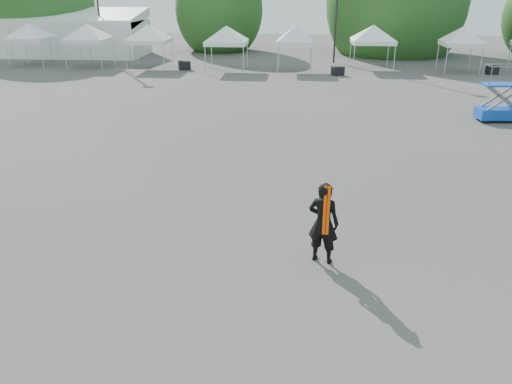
{
  "coord_description": "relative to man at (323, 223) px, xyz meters",
  "views": [
    {
      "loc": [
        -0.04,
        -12.12,
        6.05
      ],
      "look_at": [
        -0.98,
        -0.64,
        1.3
      ],
      "focal_mm": 35.0,
      "sensor_mm": 36.0,
      "label": 1
    }
  ],
  "objects": [
    {
      "name": "tent_f",
      "position": [
        5.05,
        30.49,
        2.06
      ],
      "size": [
        4.57,
        4.57,
        3.88
      ],
      "color": "silver",
      "rests_on": "ground"
    },
    {
      "name": "crate_mid",
      "position": [
        2.24,
        27.17,
        -0.68
      ],
      "size": [
        0.99,
        0.89,
        0.64
      ],
      "primitive_type": "cube",
      "rotation": [
        0.0,
        0.0,
        0.36
      ],
      "color": "black",
      "rests_on": "ground"
    },
    {
      "name": "tent_b",
      "position": [
        -17.47,
        29.77,
        2.06
      ],
      "size": [
        4.36,
        4.36,
        3.88
      ],
      "color": "silver",
      "rests_on": "ground"
    },
    {
      "name": "tent_d",
      "position": [
        -6.19,
        28.76,
        2.06
      ],
      "size": [
        4.35,
        4.35,
        3.88
      ],
      "color": "silver",
      "rests_on": "ground"
    },
    {
      "name": "crate_west",
      "position": [
        -9.57,
        28.81,
        -0.66
      ],
      "size": [
        1.07,
        0.95,
        0.69
      ],
      "primitive_type": "cube",
      "rotation": [
        0.0,
        0.0,
        0.35
      ],
      "color": "black",
      "rests_on": "ground"
    },
    {
      "name": "tree_mid_e",
      "position": [
        8.34,
        40.65,
        3.84
      ],
      "size": [
        5.12,
        5.12,
        7.79
      ],
      "color": "#382314",
      "rests_on": "ground"
    },
    {
      "name": "tree_far_w",
      "position": [
        -26.66,
        39.65,
        3.54
      ],
      "size": [
        4.8,
        4.8,
        7.3
      ],
      "color": "#382314",
      "rests_on": "ground"
    },
    {
      "name": "ground",
      "position": [
        -0.66,
        1.65,
        -1.0
      ],
      "size": [
        120.0,
        120.0,
        0.0
      ],
      "primitive_type": "plane",
      "color": "#474442",
      "rests_on": "ground"
    },
    {
      "name": "crate_east",
      "position": [
        13.74,
        28.6,
        -0.7
      ],
      "size": [
        0.87,
        0.73,
        0.61
      ],
      "primitive_type": "cube",
      "rotation": [
        0.0,
        0.0,
        0.17
      ],
      "color": "black",
      "rests_on": "ground"
    },
    {
      "name": "tent_g",
      "position": [
        11.44,
        29.46,
        2.06
      ],
      "size": [
        3.85,
        3.85,
        3.88
      ],
      "color": "silver",
      "rests_on": "ground"
    },
    {
      "name": "tent_e",
      "position": [
        -0.98,
        29.02,
        2.06
      ],
      "size": [
        3.79,
        3.79,
        3.88
      ],
      "color": "silver",
      "rests_on": "ground"
    },
    {
      "name": "scissor_lift",
      "position": [
        9.07,
        14.15,
        0.35
      ],
      "size": [
        2.14,
        1.2,
        2.67
      ],
      "rotation": [
        0.0,
        0.0,
        0.08
      ],
      "color": "#0D50B3",
      "rests_on": "ground"
    },
    {
      "name": "tree_mid_w",
      "position": [
        -8.66,
        41.65,
        2.93
      ],
      "size": [
        4.16,
        4.16,
        6.33
      ],
      "color": "#382314",
      "rests_on": "ground"
    },
    {
      "name": "marquee",
      "position": [
        -22.66,
        36.65,
        0.97
      ],
      "size": [
        15.0,
        6.25,
        4.23
      ],
      "color": "white",
      "rests_on": "ground"
    },
    {
      "name": "man",
      "position": [
        0.0,
        0.0,
        0.0
      ],
      "size": [
        0.84,
        0.69,
        1.99
      ],
      "rotation": [
        0.0,
        0.0,
        2.81
      ],
      "color": "black",
      "rests_on": "ground"
    },
    {
      "name": "tent_a",
      "position": [
        -22.54,
        30.37,
        2.06
      ],
      "size": [
        4.27,
        4.27,
        3.88
      ],
      "color": "silver",
      "rests_on": "ground"
    },
    {
      "name": "tent_c",
      "position": [
        -12.47,
        29.52,
        2.06
      ],
      "size": [
        4.45,
        4.45,
        3.88
      ],
      "color": "silver",
      "rests_on": "ground"
    }
  ]
}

